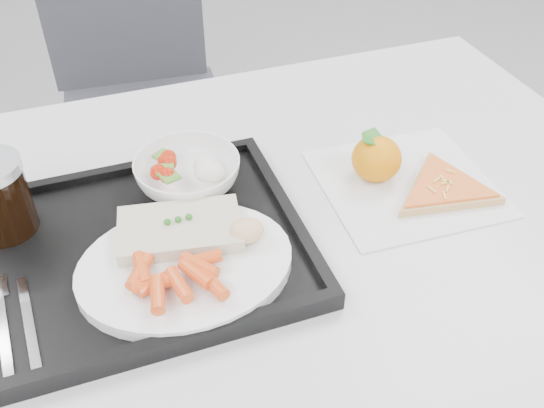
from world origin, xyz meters
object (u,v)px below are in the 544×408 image
object	(u,v)px
table	(255,244)
tangerine	(377,158)
chair	(137,76)
pizza_slice	(444,188)
tray	(132,252)
salad_bowl	(188,173)
dinner_plate	(186,266)

from	to	relation	value
table	tangerine	distance (m)	0.22
chair	pizza_slice	bearing A→B (deg)	-70.64
pizza_slice	tray	bearing A→B (deg)	176.99
chair	tangerine	bearing A→B (deg)	-73.91
chair	pizza_slice	distance (m)	1.00
salad_bowl	dinner_plate	bearing A→B (deg)	-104.89
table	chair	world-z (taller)	chair
tangerine	salad_bowl	bearing A→B (deg)	168.78
salad_bowl	tangerine	world-z (taller)	tangerine
tray	chair	bearing A→B (deg)	81.52
tangerine	pizza_slice	bearing A→B (deg)	-41.97
tangerine	tray	bearing A→B (deg)	-173.00
table	chair	size ratio (longest dim) A/B	1.29
dinner_plate	table	bearing A→B (deg)	38.87
dinner_plate	pizza_slice	size ratio (longest dim) A/B	1.12
chair	pizza_slice	size ratio (longest dim) A/B	3.85
table	salad_bowl	distance (m)	0.15
table	chair	xyz separation A→B (m)	(-0.05, 0.86, -0.15)
table	dinner_plate	bearing A→B (deg)	-141.13
table	salad_bowl	bearing A→B (deg)	138.83
salad_bowl	pizza_slice	distance (m)	0.38
table	pizza_slice	world-z (taller)	pizza_slice
chair	tray	bearing A→B (deg)	-98.48
chair	salad_bowl	xyz separation A→B (m)	(-0.03, -0.79, 0.25)
table	chair	distance (m)	0.87
table	tray	xyz separation A→B (m)	(-0.18, -0.03, 0.08)
dinner_plate	tray	bearing A→B (deg)	132.63
salad_bowl	tangerine	distance (m)	0.28
chair	salad_bowl	distance (m)	0.83
chair	salad_bowl	size ratio (longest dim) A/B	6.11
dinner_plate	salad_bowl	xyz separation A→B (m)	(0.04, 0.16, 0.01)
tangerine	dinner_plate	bearing A→B (deg)	-160.99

